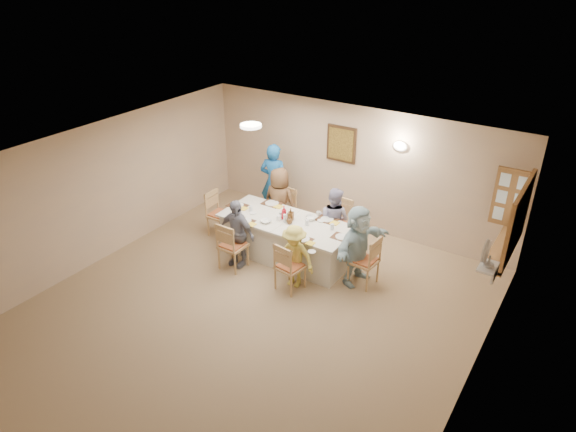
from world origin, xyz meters
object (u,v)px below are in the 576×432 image
Objects in this scene: chair_right_end at (364,260)px; condiment_ketchup at (284,213)px; chair_front_left at (233,245)px; diner_back_left at (280,202)px; chair_left_end at (220,214)px; chair_back_left at (283,211)px; diner_front_left at (237,233)px; caregiver at (274,182)px; desk_fan at (488,256)px; diner_front_right at (294,256)px; serving_hatch at (518,221)px; chair_front_right at (290,266)px; diner_right_end at (358,245)px; diner_back_right at (334,220)px; chair_back_right at (336,225)px; dining_table at (286,239)px.

condiment_ketchup reaches higher than chair_right_end.
chair_front_left is 0.66× the size of diner_back_left.
chair_back_left is at bearing -50.69° from chair_left_end.
diner_front_left is (0.00, 0.12, 0.17)m from chair_front_left.
chair_right_end is 0.56× the size of caregiver.
desk_fan is 4.98m from caregiver.
diner_front_right reaches higher than chair_back_left.
serving_hatch reaches higher than chair_front_left.
desk_fan is 0.34× the size of chair_back_left.
chair_back_left is 2.00m from chair_front_right.
chair_front_left reaches higher than chair_back_left.
diner_back_right is at bearing 61.44° from diner_right_end.
diner_back_right reaches higher than chair_back_left.
diner_right_end reaches higher than diner_back_right.
serving_hatch is 1.65× the size of chair_left_end.
diner_back_right is at bearing 176.20° from diner_back_left.
diner_front_right is 4.46× the size of condiment_ketchup.
serving_hatch is 1.08× the size of diner_back_left.
desk_fan reaches higher than chair_right_end.
chair_back_right is at bearing 56.81° from diner_right_end.
diner_front_right is 1.03m from condiment_ketchup.
chair_left_end is 2.98m from diner_right_end.
diner_back_left is 0.66m from caregiver.
chair_left_end is 0.99× the size of chair_right_end.
desk_fan is at bearing 147.69° from caregiver.
condiment_ketchup is at bearing -89.61° from chair_left_end.
chair_front_left is at bearing -160.61° from serving_hatch.
chair_right_end reaches higher than dining_table.
chair_left_end is (-0.95, 0.80, -0.01)m from chair_front_left.
chair_back_right is (-2.94, 1.46, -1.06)m from desk_fan.
chair_front_right is (-2.94, -0.14, -1.10)m from desk_fan.
desk_fan reaches higher than diner_back_right.
diner_back_left reaches higher than chair_left_end.
chair_back_left is 1.00× the size of chair_front_right.
caregiver is at bearing 106.01° from diner_front_left.
serving_hatch is 2.46m from diner_right_end.
chair_front_right is (1.20, 0.00, -0.02)m from chair_front_left.
chair_front_left is at bearing -176.77° from diner_front_right.
diner_front_right is (1.20, -1.48, 0.12)m from chair_back_left.
diner_right_end is at bearing -127.26° from chair_front_right.
chair_right_end is 0.66× the size of diner_back_left.
dining_table is 1.01m from chair_back_right.
diner_back_left reaches higher than chair_front_right.
serving_hatch is 3.55m from chair_front_right.
diner_back_right is at bearing 48.58° from dining_table.
diner_back_right is (1.20, 0.00, -0.06)m from diner_back_left.
dining_table is 0.93m from diner_front_right.
dining_table is 2.64× the size of chair_right_end.
diner_back_left is at bearing 0.55° from diner_back_right.
chair_right_end is at bearing -159.09° from chair_front_left.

